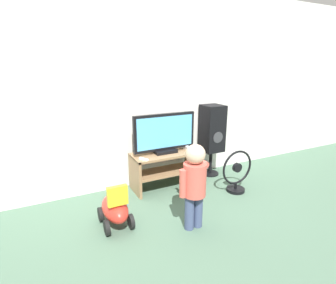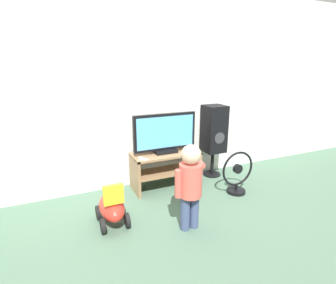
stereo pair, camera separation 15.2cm
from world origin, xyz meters
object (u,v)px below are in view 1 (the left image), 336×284
(speaker_tower, at_px, (212,130))
(ride_on_toy, at_px, (115,209))
(game_console, at_px, (187,148))
(remote_primary, at_px, (144,159))
(television, at_px, (165,134))
(floor_fan, at_px, (237,173))
(child, at_px, (194,180))

(speaker_tower, height_order, ride_on_toy, speaker_tower)
(game_console, distance_m, ride_on_toy, 1.36)
(ride_on_toy, bearing_deg, remote_primary, 42.00)
(television, bearing_deg, floor_fan, -35.96)
(game_console, relative_size, floor_fan, 0.35)
(game_console, bearing_deg, remote_primary, -169.61)
(floor_fan, height_order, ride_on_toy, floor_fan)
(television, distance_m, floor_fan, 1.08)
(game_console, relative_size, ride_on_toy, 0.40)
(television, height_order, speaker_tower, speaker_tower)
(remote_primary, bearing_deg, speaker_tower, 10.57)
(television, xyz_separation_m, child, (-0.16, -0.99, -0.22))
(child, height_order, floor_fan, child)
(speaker_tower, xyz_separation_m, floor_fan, (-0.03, -0.62, -0.45))
(child, xyz_separation_m, speaker_tower, (0.96, 1.05, 0.17))
(remote_primary, bearing_deg, ride_on_toy, -138.00)
(television, height_order, game_console, television)
(speaker_tower, bearing_deg, television, -175.50)
(game_console, xyz_separation_m, floor_fan, (0.45, -0.53, -0.27))
(floor_fan, bearing_deg, ride_on_toy, -178.42)
(child, distance_m, speaker_tower, 1.44)
(remote_primary, distance_m, floor_fan, 1.23)
(child, distance_m, ride_on_toy, 0.87)
(child, bearing_deg, ride_on_toy, 151.42)
(child, height_order, ride_on_toy, child)
(game_console, distance_m, remote_primary, 0.70)
(remote_primary, distance_m, child, 0.86)
(speaker_tower, bearing_deg, remote_primary, -169.43)
(child, bearing_deg, game_console, 63.45)
(child, bearing_deg, floor_fan, 24.81)
(television, relative_size, speaker_tower, 0.81)
(television, height_order, remote_primary, television)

